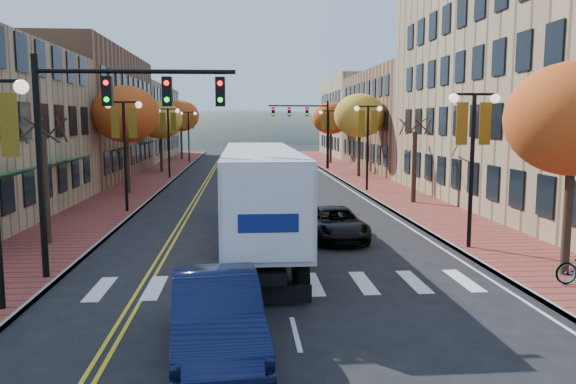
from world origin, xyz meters
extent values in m
plane|color=black|center=(0.00, 0.00, 0.00)|extent=(200.00, 200.00, 0.00)
cube|color=brown|center=(-9.00, 32.50, 0.07)|extent=(4.00, 85.00, 0.15)
cube|color=brown|center=(9.00, 32.50, 0.07)|extent=(4.00, 85.00, 0.15)
cube|color=brown|center=(-17.00, 36.00, 5.50)|extent=(12.00, 24.00, 11.00)
cube|color=#9E8966|center=(-17.00, 61.00, 4.75)|extent=(12.00, 26.00, 9.50)
cube|color=brown|center=(18.50, 42.00, 5.00)|extent=(15.00, 24.00, 10.00)
cube|color=#9E8966|center=(18.50, 64.00, 5.50)|extent=(15.00, 20.00, 11.00)
cylinder|color=#382619|center=(-9.00, 8.00, 2.25)|extent=(0.28, 0.28, 4.20)
cylinder|color=#382619|center=(-9.00, 24.00, 2.60)|extent=(0.28, 0.28, 4.90)
ellipsoid|color=#D25518|center=(-9.00, 24.00, 5.46)|extent=(4.48, 4.48, 3.81)
cylinder|color=#382619|center=(-9.00, 40.00, 2.42)|extent=(0.28, 0.28, 4.55)
ellipsoid|color=gold|center=(-9.00, 40.00, 5.07)|extent=(4.16, 4.16, 3.54)
cylinder|color=#382619|center=(-9.00, 58.00, 2.67)|extent=(0.28, 0.28, 5.04)
ellipsoid|color=#D25518|center=(-9.00, 58.00, 5.62)|extent=(4.61, 4.61, 3.92)
cylinder|color=#382619|center=(9.00, 2.00, 2.42)|extent=(0.28, 0.28, 4.55)
ellipsoid|color=#D25518|center=(9.00, 2.00, 5.07)|extent=(4.16, 4.16, 3.54)
cylinder|color=#382619|center=(9.00, 18.00, 2.25)|extent=(0.28, 0.28, 4.20)
cylinder|color=#382619|center=(9.00, 34.00, 2.60)|extent=(0.28, 0.28, 4.90)
ellipsoid|color=gold|center=(9.00, 34.00, 5.46)|extent=(4.48, 4.48, 3.81)
cylinder|color=#382619|center=(9.00, 50.00, 2.53)|extent=(0.28, 0.28, 4.76)
ellipsoid|color=#D25518|center=(9.00, 50.00, 5.30)|extent=(4.35, 4.35, 3.70)
sphere|color=#FFF2CC|center=(-6.70, 0.00, 5.85)|extent=(0.36, 0.36, 0.36)
cube|color=#BC9319|center=(-7.05, 0.00, 4.90)|extent=(0.45, 0.03, 1.60)
cylinder|color=black|center=(-7.50, 16.00, 3.00)|extent=(0.16, 0.16, 6.00)
cylinder|color=black|center=(-7.50, 16.00, 6.00)|extent=(1.60, 0.10, 0.10)
sphere|color=#FFF2CC|center=(-8.30, 16.00, 5.85)|extent=(0.36, 0.36, 0.36)
sphere|color=#FFF2CC|center=(-6.70, 16.00, 5.85)|extent=(0.36, 0.36, 0.36)
cube|color=#BC9319|center=(-7.95, 16.00, 4.90)|extent=(0.45, 0.03, 1.60)
cube|color=#BC9319|center=(-7.05, 16.00, 4.90)|extent=(0.45, 0.03, 1.60)
cylinder|color=black|center=(-7.50, 34.00, 3.00)|extent=(0.16, 0.16, 6.00)
cylinder|color=black|center=(-7.50, 34.00, 6.00)|extent=(1.60, 0.10, 0.10)
sphere|color=#FFF2CC|center=(-8.30, 34.00, 5.85)|extent=(0.36, 0.36, 0.36)
sphere|color=#FFF2CC|center=(-6.70, 34.00, 5.85)|extent=(0.36, 0.36, 0.36)
cube|color=#BC9319|center=(-7.95, 34.00, 4.90)|extent=(0.45, 0.03, 1.60)
cube|color=#BC9319|center=(-7.05, 34.00, 4.90)|extent=(0.45, 0.03, 1.60)
cylinder|color=black|center=(-7.50, 52.00, 3.00)|extent=(0.16, 0.16, 6.00)
cylinder|color=black|center=(-7.50, 52.00, 6.00)|extent=(1.60, 0.10, 0.10)
sphere|color=#FFF2CC|center=(-8.30, 52.00, 5.85)|extent=(0.36, 0.36, 0.36)
sphere|color=#FFF2CC|center=(-6.70, 52.00, 5.85)|extent=(0.36, 0.36, 0.36)
cube|color=#BC9319|center=(-7.95, 52.00, 4.90)|extent=(0.45, 0.03, 1.60)
cube|color=#BC9319|center=(-7.05, 52.00, 4.90)|extent=(0.45, 0.03, 1.60)
cylinder|color=black|center=(7.50, 6.00, 3.00)|extent=(0.16, 0.16, 6.00)
cylinder|color=black|center=(7.50, 6.00, 6.00)|extent=(1.60, 0.10, 0.10)
sphere|color=#FFF2CC|center=(6.70, 6.00, 5.85)|extent=(0.36, 0.36, 0.36)
sphere|color=#FFF2CC|center=(8.30, 6.00, 5.85)|extent=(0.36, 0.36, 0.36)
cube|color=#BC9319|center=(7.05, 6.00, 4.90)|extent=(0.45, 0.03, 1.60)
cube|color=#BC9319|center=(7.95, 6.00, 4.90)|extent=(0.45, 0.03, 1.60)
cylinder|color=black|center=(7.50, 24.00, 3.00)|extent=(0.16, 0.16, 6.00)
cylinder|color=black|center=(7.50, 24.00, 6.00)|extent=(1.60, 0.10, 0.10)
sphere|color=#FFF2CC|center=(6.70, 24.00, 5.85)|extent=(0.36, 0.36, 0.36)
sphere|color=#FFF2CC|center=(8.30, 24.00, 5.85)|extent=(0.36, 0.36, 0.36)
cube|color=#BC9319|center=(7.05, 24.00, 4.90)|extent=(0.45, 0.03, 1.60)
cube|color=#BC9319|center=(7.95, 24.00, 4.90)|extent=(0.45, 0.03, 1.60)
cylinder|color=black|center=(7.50, 42.00, 3.00)|extent=(0.16, 0.16, 6.00)
cylinder|color=black|center=(7.50, 42.00, 6.00)|extent=(1.60, 0.10, 0.10)
sphere|color=#FFF2CC|center=(6.70, 42.00, 5.85)|extent=(0.36, 0.36, 0.36)
sphere|color=#FFF2CC|center=(8.30, 42.00, 5.85)|extent=(0.36, 0.36, 0.36)
cube|color=#BC9319|center=(7.05, 42.00, 4.90)|extent=(0.45, 0.03, 1.60)
cube|color=#BC9319|center=(7.95, 42.00, 4.90)|extent=(0.45, 0.03, 1.60)
cylinder|color=black|center=(-7.40, 3.00, 3.50)|extent=(0.20, 0.20, 7.00)
cylinder|color=black|center=(-4.40, 3.00, 6.50)|extent=(6.00, 0.14, 0.14)
cube|color=black|center=(-5.30, 3.00, 5.90)|extent=(0.30, 0.25, 0.90)
sphere|color=#FF0C0C|center=(-5.30, 2.86, 6.15)|extent=(0.16, 0.16, 0.16)
cube|color=black|center=(-3.50, 3.00, 5.90)|extent=(0.30, 0.25, 0.90)
sphere|color=#FF0C0C|center=(-3.50, 2.86, 6.15)|extent=(0.16, 0.16, 0.16)
cube|color=black|center=(-1.88, 3.00, 5.90)|extent=(0.30, 0.25, 0.90)
sphere|color=#FF0C0C|center=(-1.88, 2.86, 6.15)|extent=(0.16, 0.16, 0.16)
cylinder|color=black|center=(7.40, 42.00, 3.50)|extent=(0.20, 0.20, 7.00)
cylinder|color=black|center=(4.40, 42.00, 6.50)|extent=(6.00, 0.14, 0.14)
cube|color=black|center=(5.30, 42.00, 5.90)|extent=(0.30, 0.25, 0.90)
sphere|color=#FF0C0C|center=(5.30, 41.86, 6.15)|extent=(0.16, 0.16, 0.16)
cube|color=black|center=(3.50, 42.00, 5.90)|extent=(0.30, 0.25, 0.90)
sphere|color=#FF0C0C|center=(3.50, 41.86, 6.15)|extent=(0.16, 0.16, 0.16)
cube|color=black|center=(1.88, 42.00, 5.90)|extent=(0.30, 0.25, 0.90)
sphere|color=#FF0C0C|center=(1.88, 41.86, 6.15)|extent=(0.16, 0.16, 0.16)
cube|color=black|center=(-0.58, 6.10, 0.84)|extent=(1.02, 12.87, 0.35)
cube|color=silver|center=(-0.58, 6.10, 2.57)|extent=(2.61, 12.88, 2.77)
cube|color=black|center=(-0.60, 14.02, 1.63)|extent=(2.48, 2.98, 2.48)
cylinder|color=black|center=(-1.61, 0.95, 0.50)|extent=(0.35, 0.99, 0.99)
cylinder|color=black|center=(0.47, 0.96, 0.50)|extent=(0.35, 0.99, 0.99)
cylinder|color=black|center=(-1.61, 2.14, 0.50)|extent=(0.35, 0.99, 0.99)
cylinder|color=black|center=(0.47, 2.15, 0.50)|extent=(0.35, 0.99, 0.99)
cylinder|color=black|center=(-1.64, 12.83, 0.50)|extent=(0.35, 0.99, 0.99)
cylinder|color=black|center=(0.44, 12.84, 0.50)|extent=(0.35, 0.99, 0.99)
cylinder|color=black|center=(-1.64, 15.01, 0.50)|extent=(0.35, 0.99, 0.99)
cylinder|color=black|center=(0.44, 15.02, 0.50)|extent=(0.35, 0.99, 0.99)
imported|color=black|center=(-1.81, -2.96, 0.87)|extent=(2.34, 5.43, 1.74)
imported|color=black|center=(2.70, 8.56, 0.68)|extent=(2.40, 4.93, 1.35)
imported|color=silver|center=(-0.50, 47.44, 0.70)|extent=(1.95, 4.22, 1.40)
imported|color=#ADACB4|center=(0.75, 62.59, 0.67)|extent=(2.01, 4.66, 1.34)
imported|color=#A0A0A7|center=(2.31, 63.47, 0.78)|extent=(1.74, 4.76, 1.56)
camera|label=1|loc=(-1.21, -14.69, 5.01)|focal=35.00mm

